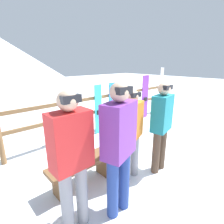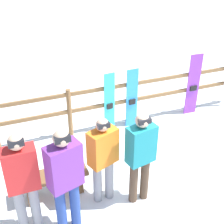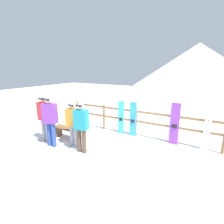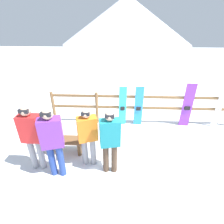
# 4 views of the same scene
# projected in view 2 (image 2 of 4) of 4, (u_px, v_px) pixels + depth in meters

# --- Properties ---
(ground_plane) EXTENTS (40.00, 40.00, 0.00)m
(ground_plane) POSITION_uv_depth(u_px,v_px,m) (180.00, 178.00, 5.62)
(ground_plane) COLOR white
(fence) EXTENTS (6.06, 0.10, 1.12)m
(fence) POSITION_uv_depth(u_px,v_px,m) (135.00, 97.00, 6.90)
(fence) COLOR brown
(fence) RESTS_ON ground
(bench) EXTENTS (1.11, 0.36, 0.44)m
(bench) POSITION_uv_depth(u_px,v_px,m) (54.00, 180.00, 5.12)
(bench) COLOR brown
(bench) RESTS_ON ground
(person_orange) EXTENTS (0.51, 0.38, 1.54)m
(person_orange) POSITION_uv_depth(u_px,v_px,m) (103.00, 156.00, 4.76)
(person_orange) COLOR gray
(person_orange) RESTS_ON ground
(person_teal) EXTENTS (0.47, 0.32, 1.63)m
(person_teal) POSITION_uv_depth(u_px,v_px,m) (141.00, 153.00, 4.72)
(person_teal) COLOR #4C3828
(person_teal) RESTS_ON ground
(person_red) EXTENTS (0.44, 0.25, 1.68)m
(person_red) POSITION_uv_depth(u_px,v_px,m) (23.00, 178.00, 4.18)
(person_red) COLOR gray
(person_red) RESTS_ON ground
(person_purple) EXTENTS (0.51, 0.37, 1.73)m
(person_purple) POSITION_uv_depth(u_px,v_px,m) (65.00, 176.00, 4.18)
(person_purple) COLOR navy
(person_purple) RESTS_ON ground
(snowboard_cyan) EXTENTS (0.24, 0.07, 1.36)m
(snowboard_cyan) POSITION_uv_depth(u_px,v_px,m) (109.00, 103.00, 6.66)
(snowboard_cyan) COLOR #2DBFCC
(snowboard_cyan) RESTS_ON ground
(snowboard_blue) EXTENTS (0.27, 0.06, 1.37)m
(snowboard_blue) POSITION_uv_depth(u_px,v_px,m) (132.00, 99.00, 6.82)
(snowboard_blue) COLOR #288CE0
(snowboard_blue) RESTS_ON ground
(snowboard_purple) EXTENTS (0.32, 0.06, 1.50)m
(snowboard_purple) POSITION_uv_depth(u_px,v_px,m) (193.00, 85.00, 7.28)
(snowboard_purple) COLOR purple
(snowboard_purple) RESTS_ON ground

